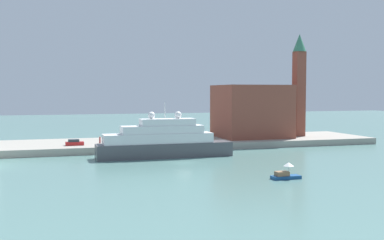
{
  "coord_description": "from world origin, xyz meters",
  "views": [
    {
      "loc": [
        -24.01,
        -82.47,
        13.02
      ],
      "look_at": [
        3.39,
        6.0,
        7.53
      ],
      "focal_mm": 43.95,
      "sensor_mm": 36.0,
      "label": 1
    }
  ],
  "objects": [
    {
      "name": "parked_car",
      "position": [
        -18.47,
        21.51,
        2.1
      ],
      "size": [
        3.89,
        1.66,
        1.32
      ],
      "color": "#B21E1E",
      "rests_on": "quay_dock"
    },
    {
      "name": "mooring_bollard",
      "position": [
        3.32,
        17.51,
        1.92
      ],
      "size": [
        0.46,
        0.46,
        0.78
      ],
      "primitive_type": "cylinder",
      "color": "black",
      "rests_on": "quay_dock"
    },
    {
      "name": "person_figure",
      "position": [
        -12.74,
        24.0,
        2.29
      ],
      "size": [
        0.36,
        0.36,
        1.63
      ],
      "color": "maroon",
      "rests_on": "quay_dock"
    },
    {
      "name": "harbor_building",
      "position": [
        26.03,
        27.65,
        8.18
      ],
      "size": [
        17.11,
        15.32,
        13.29
      ],
      "primitive_type": "cube",
      "color": "brown",
      "rests_on": "quay_dock"
    },
    {
      "name": "ground",
      "position": [
        0.0,
        0.0,
        0.0
      ],
      "size": [
        400.0,
        400.0,
        0.0
      ],
      "primitive_type": "plane",
      "color": "slate"
    },
    {
      "name": "quay_dock",
      "position": [
        0.0,
        26.72,
        0.77
      ],
      "size": [
        110.0,
        21.45,
        1.53
      ],
      "primitive_type": "cube",
      "color": "gray",
      "rests_on": "ground"
    },
    {
      "name": "bell_tower",
      "position": [
        39.02,
        26.58,
        15.99
      ],
      "size": [
        3.44,
        3.44,
        26.58
      ],
      "color": "brown",
      "rests_on": "quay_dock"
    },
    {
      "name": "large_yacht",
      "position": [
        -1.92,
        8.43,
        3.12
      ],
      "size": [
        27.26,
        4.94,
        11.08
      ],
      "color": "#4C4C51",
      "rests_on": "ground"
    },
    {
      "name": "small_motorboat",
      "position": [
        10.07,
        -19.9,
        0.81
      ],
      "size": [
        4.45,
        1.66,
        2.48
      ],
      "color": "navy",
      "rests_on": "ground"
    }
  ]
}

